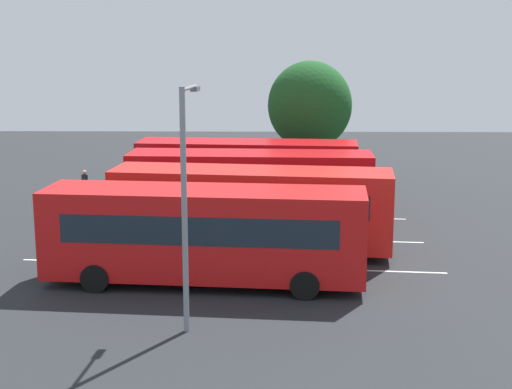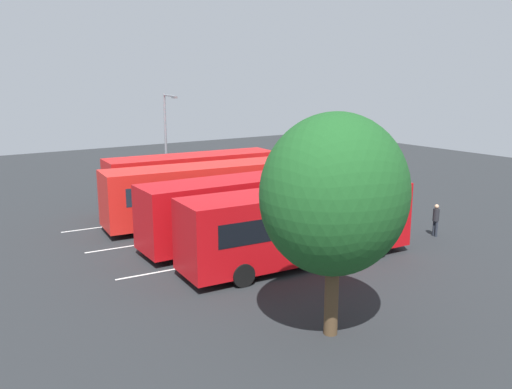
{
  "view_description": "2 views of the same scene",
  "coord_description": "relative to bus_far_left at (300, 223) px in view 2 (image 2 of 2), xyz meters",
  "views": [
    {
      "loc": [
        -1.42,
        29.95,
        8.05
      ],
      "look_at": [
        -0.9,
        -1.08,
        1.61
      ],
      "focal_mm": 52.05,
      "sensor_mm": 36.0,
      "label": 1
    },
    {
      "loc": [
        -14.48,
        -23.28,
        7.97
      ],
      "look_at": [
        0.78,
        -0.84,
        2.0
      ],
      "focal_mm": 37.62,
      "sensor_mm": 36.0,
      "label": 2
    }
  ],
  "objects": [
    {
      "name": "bus_center_right",
      "position": [
        -0.38,
        8.11,
        0.0
      ],
      "size": [
        10.92,
        3.73,
        3.26
      ],
      "rotation": [
        0.0,
        0.0,
        -0.11
      ],
      "color": "red",
      "rests_on": "ground"
    },
    {
      "name": "bus_far_left",
      "position": [
        0.0,
        0.0,
        0.0
      ],
      "size": [
        10.88,
        3.4,
        3.26
      ],
      "rotation": [
        0.0,
        0.0,
        -0.08
      ],
      "color": "#B70C11",
      "rests_on": "ground"
    },
    {
      "name": "lane_stripe_inner_right",
      "position": [
        0.36,
        9.97,
        -1.78
      ],
      "size": [
        15.55,
        1.51,
        0.01
      ],
      "primitive_type": "cube",
      "rotation": [
        0.0,
        0.0,
        -0.09
      ],
      "color": "silver",
      "rests_on": "ground"
    },
    {
      "name": "bus_center_left",
      "position": [
        -0.23,
        3.73,
        0.0
      ],
      "size": [
        10.8,
        2.97,
        3.26
      ],
      "rotation": [
        0.0,
        0.0,
        -0.04
      ],
      "color": "#B70C11",
      "rests_on": "ground"
    },
    {
      "name": "depot_tree",
      "position": [
        -3.37,
        -5.76,
        2.72
      ],
      "size": [
        4.71,
        4.23,
        7.0
      ],
      "color": "#4C3823",
      "rests_on": "ground"
    },
    {
      "name": "ground_plane",
      "position": [
        0.36,
        5.91,
        -1.78
      ],
      "size": [
        73.91,
        73.91,
        0.0
      ],
      "primitive_type": "plane",
      "color": "#232628"
    },
    {
      "name": "street_lamp",
      "position": [
        1.22,
        15.91,
        2.2
      ],
      "size": [
        0.37,
        2.28,
        6.87
      ],
      "rotation": [
        0.0,
        0.0,
        -1.66
      ],
      "color": "gray",
      "rests_on": "ground"
    },
    {
      "name": "pedestrian",
      "position": [
        8.22,
        -0.77,
        -0.8
      ],
      "size": [
        0.35,
        0.35,
        1.67
      ],
      "rotation": [
        0.0,
        0.0,
        3.05
      ],
      "color": "#232833",
      "rests_on": "ground"
    },
    {
      "name": "bus_far_right",
      "position": [
        1.1,
        11.97,
        0.0
      ],
      "size": [
        10.88,
        3.43,
        3.26
      ],
      "rotation": [
        0.0,
        0.0,
        -0.09
      ],
      "color": "red",
      "rests_on": "ground"
    },
    {
      "name": "lane_stripe_inner_left",
      "position": [
        0.36,
        5.91,
        -1.78
      ],
      "size": [
        15.55,
        1.51,
        0.01
      ],
      "primitive_type": "cube",
      "rotation": [
        0.0,
        0.0,
        -0.09
      ],
      "color": "silver",
      "rests_on": "ground"
    },
    {
      "name": "lane_stripe_outer_left",
      "position": [
        0.36,
        1.86,
        -1.78
      ],
      "size": [
        15.55,
        1.51,
        0.01
      ],
      "primitive_type": "cube",
      "rotation": [
        0.0,
        0.0,
        -0.09
      ],
      "color": "silver",
      "rests_on": "ground"
    }
  ]
}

